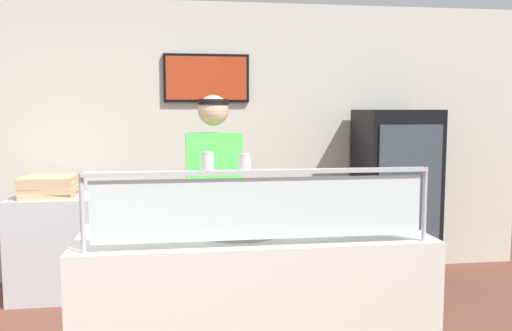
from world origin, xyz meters
TOP-DOWN VIEW (x-y plane):
  - shop_rear_unit at (0.99, 2.73)m, footprint 6.39×0.13m
  - serving_counter at (0.99, 0.39)m, footprint 1.99×0.78m
  - sneeze_guard at (0.99, 0.06)m, footprint 1.81×0.06m
  - pizza_tray at (0.91, 0.39)m, footprint 0.48×0.48m
  - pizza_server at (0.88, 0.37)m, footprint 0.11×0.29m
  - parmesan_shaker at (0.72, 0.06)m, footprint 0.06×0.06m
  - pepper_flake_shaker at (0.91, 0.06)m, footprint 0.06×0.06m
  - worker_figure at (0.82, 1.04)m, footprint 0.41×0.50m
  - drink_fridge at (2.66, 2.28)m, footprint 0.70×0.68m
  - prep_shelf at (-0.53, 2.24)m, footprint 0.70×0.55m
  - pizza_box_stack at (-0.54, 2.24)m, footprint 0.47×0.46m

SIDE VIEW (x-z plane):
  - prep_shelf at x=-0.53m, z-range 0.00..0.90m
  - serving_counter at x=0.99m, z-range 0.00..0.95m
  - drink_fridge at x=2.66m, z-range 0.00..1.66m
  - pizza_tray at x=0.91m, z-range 0.95..0.98m
  - pizza_server at x=0.88m, z-range 0.99..0.99m
  - pizza_box_stack at x=-0.54m, z-range 0.90..1.08m
  - worker_figure at x=0.82m, z-range 0.13..1.89m
  - sneeze_guard at x=0.99m, z-range 1.01..1.41m
  - shop_rear_unit at x=0.99m, z-range 0.01..2.71m
  - pepper_flake_shaker at x=0.91m, z-range 1.35..1.43m
  - parmesan_shaker at x=0.72m, z-range 1.35..1.44m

